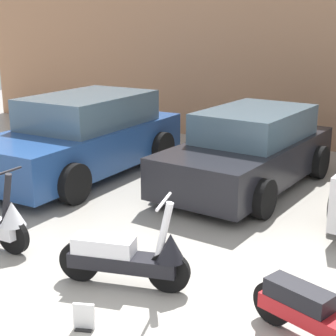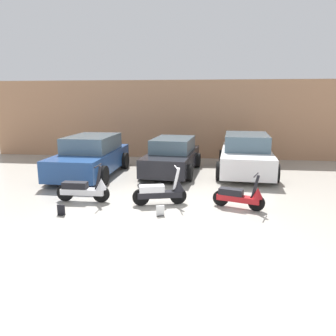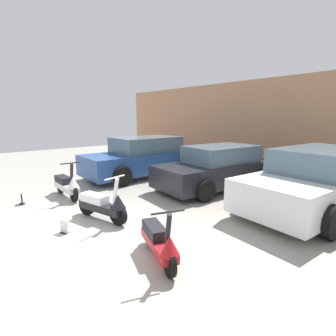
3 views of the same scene
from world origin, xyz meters
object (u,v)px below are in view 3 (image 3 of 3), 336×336
Objects in this scene: car_rear_right at (317,181)px; placard_near_left_scooter at (22,200)px; scooter_front_right at (103,204)px; scooter_front_center at (160,241)px; placard_near_right_scooter at (64,227)px; car_rear_left at (142,157)px; car_rear_center at (217,168)px; scooter_front_left at (67,185)px.

placard_near_left_scooter is (-5.00, -5.35, -0.59)m from car_rear_right.
scooter_front_right is 5.51× the size of placard_near_left_scooter.
scooter_front_center is at bearing -3.60° from car_rear_right.
scooter_front_right reaches higher than placard_near_right_scooter.
scooter_front_right is 0.33× the size of car_rear_left.
placard_near_right_scooter is (2.42, 0.24, 0.00)m from placard_near_left_scooter.
placard_near_right_scooter is at bearing 7.89° from car_rear_center.
scooter_front_right is 4.45m from car_rear_left.
placard_near_left_scooter is (-0.21, -1.10, -0.26)m from scooter_front_left.
car_rear_left is at bearing 128.19° from placard_near_right_scooter.
placard_near_left_scooter is at bearing -100.98° from scooter_front_left.
placard_near_right_scooter is (3.18, -4.04, -0.58)m from car_rear_left.
car_rear_left is at bearing 100.04° from placard_near_left_scooter.
scooter_front_right is 0.36× the size of car_rear_center.
scooter_front_right is 2.06m from scooter_front_center.
car_rear_center is (1.99, 3.96, 0.26)m from scooter_front_left.
placard_near_right_scooter is (0.08, -0.87, -0.25)m from scooter_front_right.
scooter_front_left reaches higher than scooter_front_right.
car_rear_right reaches higher than scooter_front_left.
car_rear_left is 0.97× the size of car_rear_right.
scooter_front_right is 1.10× the size of scooter_front_center.
scooter_front_right is at bearing 95.02° from placard_near_right_scooter.
car_rear_left is 16.58× the size of placard_near_left_scooter.
scooter_front_left is at bearing 79.34° from placard_near_left_scooter.
scooter_front_center is 2.14m from placard_near_right_scooter.
placard_near_left_scooter is at bearing -174.35° from placard_near_right_scooter.
scooter_front_left is 1.04× the size of scooter_front_right.
car_rear_left reaches higher than scooter_front_left.
placard_near_left_scooter is at bearing -147.67° from scooter_front_center.
car_rear_right reaches higher than scooter_front_center.
car_rear_right is 5.75m from placard_near_right_scooter.
scooter_front_left reaches higher than placard_near_left_scooter.
car_rear_right is at bearing 101.59° from scooter_front_center.
scooter_front_right is 5.01m from car_rear_right.
placard_near_left_scooter is (0.76, -4.28, -0.58)m from car_rear_left.
car_rear_center is 5.54m from placard_near_left_scooter.
car_rear_right is 17.11× the size of placard_near_left_scooter.
scooter_front_left reaches higher than scooter_front_center.
car_rear_center is at bearing -79.97° from car_rear_right.
car_rear_center is 4.86m from placard_near_right_scooter.
scooter_front_left reaches higher than placard_near_right_scooter.
scooter_front_right is 2.60m from placard_near_left_scooter.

